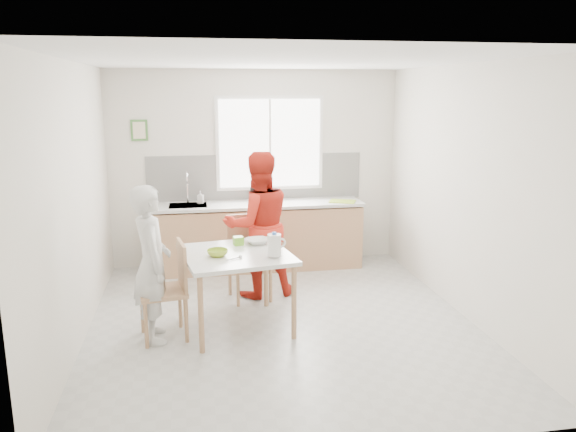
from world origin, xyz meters
name	(u,v)px	position (x,y,z in m)	size (l,w,h in m)	color
ground	(282,323)	(0.00, 0.00, 0.00)	(4.50, 4.50, 0.00)	#B7B7B2
room_shell	(281,170)	(0.00, 0.00, 1.64)	(4.50, 4.50, 4.50)	silver
window	(270,143)	(0.20, 2.23, 1.70)	(1.50, 0.06, 1.30)	white
backsplash	(256,177)	(0.00, 2.24, 1.23)	(3.00, 0.02, 0.65)	white
picture_frame	(139,130)	(-1.55, 2.23, 1.90)	(0.22, 0.03, 0.28)	#437D39
kitchen_counter	(259,238)	(0.00, 1.95, 0.42)	(2.84, 0.64, 1.37)	tan
dining_table	(236,261)	(-0.47, -0.02, 0.72)	(1.21, 1.21, 0.81)	silver
chair_left	(170,286)	(-1.14, -0.13, 0.53)	(0.52, 0.52, 0.97)	tan
chair_far	(248,253)	(-0.27, 0.85, 0.54)	(0.53, 0.53, 0.99)	tan
person_white	(152,264)	(-1.30, -0.16, 0.78)	(0.57, 0.37, 1.55)	silver
person_red	(258,225)	(-0.13, 0.89, 0.87)	(0.84, 0.66, 1.73)	red
bowl_green	(218,253)	(-0.66, -0.10, 0.84)	(0.21, 0.21, 0.07)	#96B92A
bowl_white	(257,241)	(-0.22, 0.28, 0.84)	(0.24, 0.24, 0.06)	white
milk_jug	(275,245)	(-0.11, -0.24, 0.94)	(0.19, 0.13, 0.24)	white
green_box	(238,241)	(-0.42, 0.27, 0.85)	(0.10, 0.10, 0.09)	#74C32D
spoon	(234,259)	(-0.52, -0.25, 0.82)	(0.01, 0.01, 0.16)	#A5A5AA
cutting_board	(343,201)	(1.15, 1.82, 0.93)	(0.35, 0.25, 0.01)	#9CC02C
wine_bottle_a	(260,191)	(0.02, 1.99, 1.08)	(0.07, 0.07, 0.32)	black
wine_bottle_b	(253,191)	(-0.06, 2.07, 1.07)	(0.07, 0.07, 0.30)	black
jar_amber	(270,196)	(0.17, 2.01, 1.00)	(0.06, 0.06, 0.16)	#994F21
soap_bottle	(200,197)	(-0.78, 2.06, 1.00)	(0.08, 0.08, 0.17)	#999999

